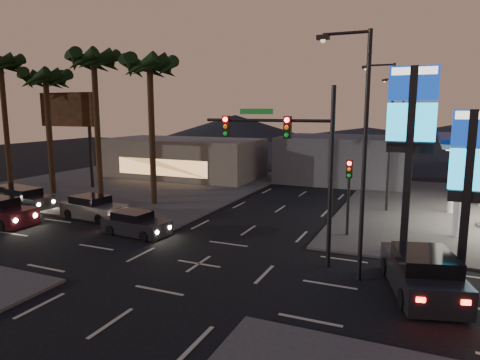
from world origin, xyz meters
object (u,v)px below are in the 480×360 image
at_px(car_lane_b_front, 93,208).
at_px(pylon_sign_tall, 411,122).
at_px(traffic_signal_mast, 293,149).
at_px(pylon_sign_short, 469,164).
at_px(suv_station, 422,273).
at_px(car_lane_a_front, 135,224).
at_px(car_lane_b_rear, 12,195).
at_px(car_lane_b_mid, 26,199).

bearing_deg(car_lane_b_front, pylon_sign_tall, 2.70).
bearing_deg(traffic_signal_mast, car_lane_b_front, 169.43).
relative_size(pylon_sign_short, suv_station, 1.27).
bearing_deg(car_lane_a_front, car_lane_b_front, 158.21).
height_order(pylon_sign_tall, traffic_signal_mast, pylon_sign_tall).
distance_m(pylon_sign_tall, car_lane_b_rear, 28.52).
bearing_deg(pylon_sign_tall, car_lane_b_rear, 179.07).
distance_m(traffic_signal_mast, car_lane_a_front, 10.42).
xyz_separation_m(pylon_sign_tall, suv_station, (0.89, -4.85, -5.60)).
height_order(traffic_signal_mast, car_lane_b_mid, traffic_signal_mast).
height_order(pylon_sign_short, suv_station, pylon_sign_short).
distance_m(pylon_sign_short, car_lane_b_rear, 30.73).
height_order(pylon_sign_tall, car_lane_b_front, pylon_sign_tall).
distance_m(traffic_signal_mast, suv_station, 7.29).
height_order(car_lane_b_mid, car_lane_b_rear, car_lane_b_mid).
relative_size(traffic_signal_mast, suv_station, 1.45).
xyz_separation_m(pylon_sign_tall, car_lane_b_front, (-18.82, -0.89, -5.71)).
height_order(pylon_sign_tall, car_lane_b_rear, pylon_sign_tall).
bearing_deg(suv_station, car_lane_b_front, 168.62).
xyz_separation_m(traffic_signal_mast, suv_station, (5.63, -1.34, -4.43)).
bearing_deg(car_lane_b_mid, car_lane_b_rear, 160.27).
relative_size(traffic_signal_mast, car_lane_b_rear, 1.95).
bearing_deg(suv_station, pylon_sign_short, 67.26).
bearing_deg(car_lane_b_rear, pylon_sign_tall, -0.93).
relative_size(car_lane_b_mid, suv_station, 0.82).
height_order(car_lane_b_front, suv_station, suv_station).
xyz_separation_m(car_lane_b_mid, car_lane_b_rear, (-2.59, 0.93, -0.06)).
xyz_separation_m(car_lane_a_front, car_lane_b_front, (-4.76, 1.90, 0.08)).
distance_m(car_lane_b_mid, suv_station, 26.59).
bearing_deg(traffic_signal_mast, pylon_sign_tall, 36.52).
distance_m(pylon_sign_tall, traffic_signal_mast, 6.02).
xyz_separation_m(traffic_signal_mast, car_lane_b_rear, (-23.18, 3.97, -4.62)).
xyz_separation_m(car_lane_b_mid, suv_station, (26.22, -4.38, 0.14)).
xyz_separation_m(traffic_signal_mast, car_lane_b_mid, (-20.59, 3.04, -4.57)).
xyz_separation_m(car_lane_a_front, car_lane_b_mid, (-11.28, 2.32, 0.05)).
bearing_deg(car_lane_b_mid, pylon_sign_short, -1.09).
bearing_deg(car_lane_b_rear, car_lane_b_front, -8.38).
bearing_deg(suv_station, car_lane_b_mid, 170.52).
bearing_deg(pylon_sign_tall, pylon_sign_short, -21.80).
relative_size(car_lane_a_front, car_lane_b_mid, 0.92).
bearing_deg(car_lane_a_front, suv_station, -7.86).
bearing_deg(traffic_signal_mast, suv_station, -13.38).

